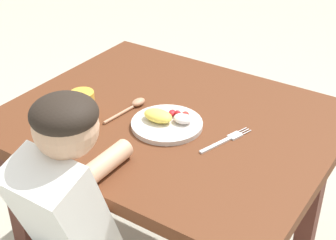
{
  "coord_description": "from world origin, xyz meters",
  "views": [
    {
      "loc": [
        0.76,
        -1.16,
        1.49
      ],
      "look_at": [
        0.02,
        -0.05,
        0.68
      ],
      "focal_mm": 53.45,
      "sensor_mm": 36.0,
      "label": 1
    }
  ],
  "objects": [
    {
      "name": "dining_table",
      "position": [
        0.0,
        0.0,
        0.56
      ],
      "size": [
        1.03,
        0.85,
        0.66
      ],
      "color": "#5C2F19",
      "rests_on": "ground_plane"
    },
    {
      "name": "plate",
      "position": [
        0.02,
        -0.05,
        0.68
      ],
      "size": [
        0.22,
        0.22,
        0.05
      ],
      "color": "beige",
      "rests_on": "dining_table"
    },
    {
      "name": "spoon",
      "position": [
        -0.14,
        -0.02,
        0.67
      ],
      "size": [
        0.04,
        0.19,
        0.02
      ],
      "rotation": [
        0.0,
        0.0,
        1.47
      ],
      "color": "tan",
      "rests_on": "dining_table"
    },
    {
      "name": "drinking_cup",
      "position": [
        -0.22,
        -0.17,
        0.71
      ],
      "size": [
        0.08,
        0.08,
        0.1
      ],
      "primitive_type": "cylinder",
      "color": "gold",
      "rests_on": "dining_table"
    },
    {
      "name": "fork",
      "position": [
        0.21,
        -0.03,
        0.67
      ],
      "size": [
        0.08,
        0.2,
        0.01
      ],
      "rotation": [
        0.0,
        0.0,
        1.26
      ],
      "color": "silver",
      "rests_on": "dining_table"
    }
  ]
}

